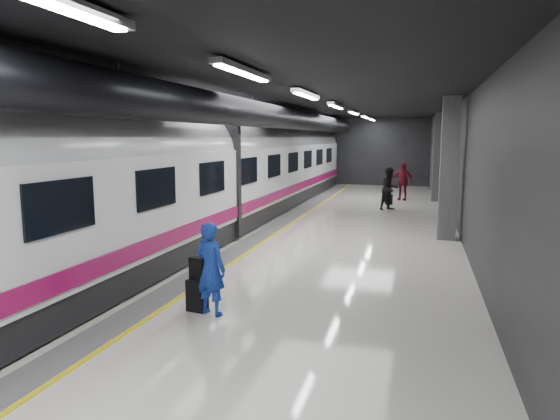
% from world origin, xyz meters
% --- Properties ---
extents(ground, '(40.00, 40.00, 0.00)m').
position_xyz_m(ground, '(0.00, 0.00, 0.00)').
color(ground, silver).
rests_on(ground, ground).
extents(platform_hall, '(10.02, 40.02, 4.51)m').
position_xyz_m(platform_hall, '(-0.29, 0.96, 3.54)').
color(platform_hall, black).
rests_on(platform_hall, ground).
extents(train, '(3.05, 38.00, 4.05)m').
position_xyz_m(train, '(-3.25, -0.00, 2.07)').
color(train, black).
rests_on(train, ground).
extents(traveler_main, '(0.72, 0.57, 1.73)m').
position_xyz_m(traveler_main, '(0.06, -6.43, 0.86)').
color(traveler_main, blue).
rests_on(traveler_main, ground).
extents(suitcase_main, '(0.40, 0.28, 0.60)m').
position_xyz_m(suitcase_main, '(-0.26, -6.33, 0.30)').
color(suitcase_main, black).
rests_on(suitcase_main, ground).
extents(shoulder_bag, '(0.35, 0.24, 0.42)m').
position_xyz_m(shoulder_bag, '(-0.25, -6.29, 0.81)').
color(shoulder_bag, black).
rests_on(shoulder_bag, suitcase_main).
extents(traveler_far_a, '(1.18, 1.16, 1.92)m').
position_xyz_m(traveler_far_a, '(2.40, 8.13, 0.96)').
color(traveler_far_a, black).
rests_on(traveler_far_a, ground).
extents(traveler_far_b, '(1.22, 0.70, 1.96)m').
position_xyz_m(traveler_far_b, '(2.81, 11.98, 0.98)').
color(traveler_far_b, maroon).
rests_on(traveler_far_b, ground).
extents(suitcase_far, '(0.38, 0.28, 0.50)m').
position_xyz_m(suitcase_far, '(2.26, 10.04, 0.25)').
color(suitcase_far, black).
rests_on(suitcase_far, ground).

